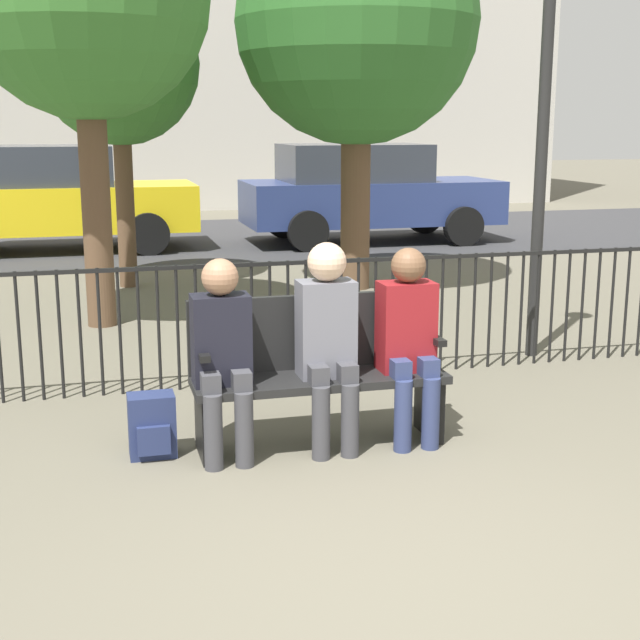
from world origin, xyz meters
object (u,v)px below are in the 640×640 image
object	(u,v)px
seated_person_0	(222,348)
seated_person_1	(328,334)
parked_car_1	(366,192)
parked_car_0	(51,197)
tree_0	(357,23)
park_bench	(317,366)
backpack	(152,426)
tree_2	(119,65)
lamp_post	(546,68)
seated_person_2	(409,335)

from	to	relation	value
seated_person_0	seated_person_1	distance (m)	0.64
seated_person_1	parked_car_1	size ratio (longest dim) A/B	0.30
parked_car_0	tree_0	bearing A→B (deg)	-49.89
seated_person_0	seated_person_1	world-z (taller)	seated_person_1
park_bench	backpack	size ratio (longest dim) A/B	4.07
tree_0	tree_2	distance (m)	2.81
parked_car_1	lamp_post	bearing A→B (deg)	-96.61
seated_person_1	parked_car_1	bearing A→B (deg)	71.02
tree_2	seated_person_2	bearing A→B (deg)	-76.66
backpack	tree_0	bearing A→B (deg)	60.87
tree_0	lamp_post	bearing A→B (deg)	-80.93
seated_person_2	tree_0	xyz separation A→B (m)	(1.23, 5.15, 2.39)
parked_car_0	parked_car_1	xyz separation A→B (m)	(5.02, -0.25, 0.00)
backpack	tree_0	size ratio (longest dim) A/B	0.09
park_bench	parked_car_1	size ratio (longest dim) A/B	0.37
tree_0	tree_2	world-z (taller)	tree_0
seated_person_2	tree_0	world-z (taller)	tree_0
seated_person_2	tree_2	distance (m)	6.44
seated_person_2	park_bench	bearing A→B (deg)	167.18
tree_2	parked_car_1	xyz separation A→B (m)	(4.06, 3.21, -1.77)
seated_person_1	backpack	world-z (taller)	seated_person_1
parked_car_0	tree_2	bearing A→B (deg)	-74.44
seated_person_2	seated_person_0	bearing A→B (deg)	-179.94
tree_2	parked_car_0	xyz separation A→B (m)	(-0.96, 3.46, -1.77)
seated_person_1	park_bench	bearing A→B (deg)	106.81
parked_car_0	parked_car_1	bearing A→B (deg)	-2.88
seated_person_2	parked_car_1	size ratio (longest dim) A/B	0.29
parked_car_0	park_bench	bearing A→B (deg)	-78.89
seated_person_0	parked_car_1	world-z (taller)	parked_car_1
seated_person_0	seated_person_2	size ratio (longest dim) A/B	0.98
lamp_post	parked_car_0	world-z (taller)	lamp_post
seated_person_2	parked_car_1	distance (m)	9.56
park_bench	parked_car_1	xyz separation A→B (m)	(3.20, 9.06, 0.35)
tree_2	parked_car_1	bearing A→B (deg)	38.31
seated_person_1	tree_0	size ratio (longest dim) A/B	0.28
seated_person_1	tree_2	world-z (taller)	tree_2
tree_2	park_bench	bearing A→B (deg)	-81.59
seated_person_1	lamp_post	distance (m)	3.32
parked_car_1	tree_2	bearing A→B (deg)	-141.69
park_bench	lamp_post	size ratio (longest dim) A/B	0.43
seated_person_0	lamp_post	world-z (taller)	lamp_post
tree_2	lamp_post	xyz separation A→B (m)	(3.19, -4.26, -0.22)
seated_person_2	parked_car_0	xyz separation A→B (m)	(-2.38, 9.44, 0.16)
tree_2	lamp_post	world-z (taller)	lamp_post
seated_person_2	parked_car_0	bearing A→B (deg)	104.16
lamp_post	parked_car_1	world-z (taller)	lamp_post
backpack	lamp_post	size ratio (longest dim) A/B	0.11
seated_person_0	tree_0	distance (m)	6.16
seated_person_0	parked_car_1	xyz separation A→B (m)	(3.80, 9.19, 0.17)
seated_person_0	tree_2	world-z (taller)	tree_2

